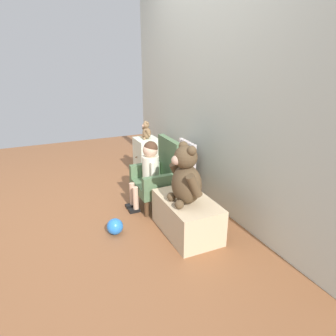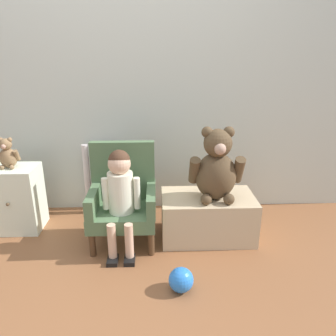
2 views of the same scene
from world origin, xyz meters
The scene contains 10 objects.
ground_plane centered at (0.00, 0.00, 0.00)m, with size 6.00×6.00×0.00m, color brown.
back_wall centered at (0.00, 1.14, 1.20)m, with size 3.80×0.05×2.40m, color beige.
radiator centered at (-0.18, 1.02, 0.30)m, with size 0.37×0.05×0.60m.
small_dresser centered at (-0.82, 0.77, 0.25)m, with size 0.35×0.30×0.50m.
child_armchair centered at (0.00, 0.60, 0.32)m, with size 0.46×0.40×0.70m.
child_figure centered at (0.00, 0.48, 0.45)m, with size 0.25×0.35×0.70m.
low_bench centered at (0.61, 0.60, 0.16)m, with size 0.66×0.40×0.32m, color #C9B089.
large_teddy_bear centered at (0.65, 0.57, 0.55)m, with size 0.37×0.26×0.51m.
small_teddy_bear centered at (-0.83, 0.77, 0.60)m, with size 0.16×0.12×0.23m.
toy_ball centered at (0.37, 0.02, 0.07)m, with size 0.14×0.14×0.14m, color blue.
Camera 2 is at (0.24, -1.52, 1.30)m, focal length 35.00 mm.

